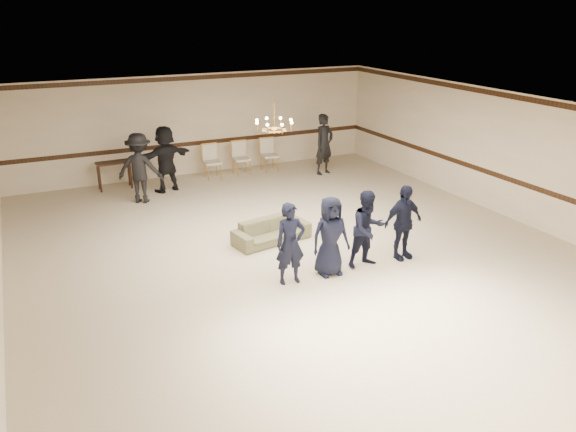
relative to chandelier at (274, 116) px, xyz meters
name	(u,v)px	position (x,y,z in m)	size (l,w,h in m)	color
room	(293,182)	(0.00, -1.00, -1.28)	(12.01, 14.01, 3.21)	beige
chair_rail	(199,143)	(0.00, 5.99, -1.88)	(12.00, 0.02, 0.14)	#33190F
crown_molding	(195,78)	(0.00, 5.99, 0.21)	(12.00, 0.02, 0.14)	#33190F
chandelier	(274,116)	(0.00, 0.00, 0.00)	(0.94, 0.94, 0.89)	#BF8E3D
boy_a	(290,244)	(-0.78, -2.46, -2.04)	(0.61, 0.40, 1.67)	black
boy_b	(330,236)	(0.12, -2.46, -2.04)	(0.81, 0.53, 1.67)	black
boy_c	(368,229)	(1.02, -2.46, -2.04)	(0.81, 0.63, 1.67)	black
boy_d	(403,222)	(1.92, -2.46, -2.04)	(0.98, 0.41, 1.67)	black
settee	(272,231)	(-0.27, -0.39, -2.61)	(1.84, 0.72, 0.54)	#636142
adult_left	(140,168)	(-2.37, 3.82, -1.89)	(1.27, 0.73, 1.96)	black
adult_mid	(166,159)	(-1.47, 4.52, -1.89)	(1.82, 0.58, 1.96)	black
adult_right	(324,144)	(3.63, 4.12, -1.89)	(0.72, 0.47, 1.96)	black
banquet_chair_left	(212,162)	(0.16, 5.19, -2.34)	(0.52, 0.52, 1.07)	beige
banquet_chair_mid	(241,159)	(1.16, 5.19, -2.34)	(0.52, 0.52, 1.07)	beige
banquet_chair_right	(270,155)	(2.16, 5.19, -2.34)	(0.52, 0.52, 1.07)	beige
console_table	(115,175)	(-2.84, 5.39, -2.45)	(1.01, 0.43, 0.85)	#341A11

